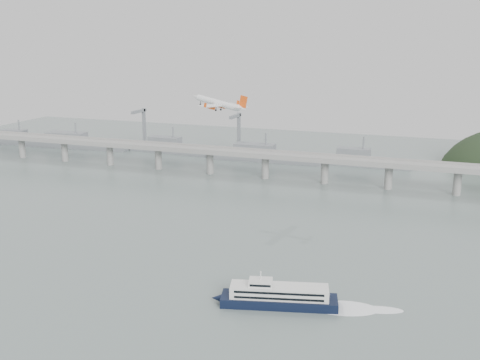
% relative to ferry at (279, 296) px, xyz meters
% --- Properties ---
extents(ground, '(900.00, 900.00, 0.00)m').
position_rel_ferry_xyz_m(ground, '(-44.31, 16.88, -4.31)').
color(ground, slate).
rests_on(ground, ground).
extents(bridge, '(800.00, 22.00, 23.90)m').
position_rel_ferry_xyz_m(bridge, '(-45.47, 216.88, 13.34)').
color(bridge, gray).
rests_on(bridge, ground).
extents(distant_fleet, '(453.00, 60.90, 40.00)m').
position_rel_ferry_xyz_m(distant_fleet, '(-199.67, 281.96, 1.91)').
color(distant_fleet, slate).
rests_on(distant_fleet, ground).
extents(ferry, '(83.04, 29.78, 15.90)m').
position_rel_ferry_xyz_m(ferry, '(0.00, 0.00, 0.00)').
color(ferry, black).
rests_on(ferry, ground).
extents(airliner, '(42.07, 38.62, 11.24)m').
position_rel_ferry_xyz_m(airliner, '(-75.42, 118.47, 68.87)').
color(airliner, white).
rests_on(airliner, ground).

